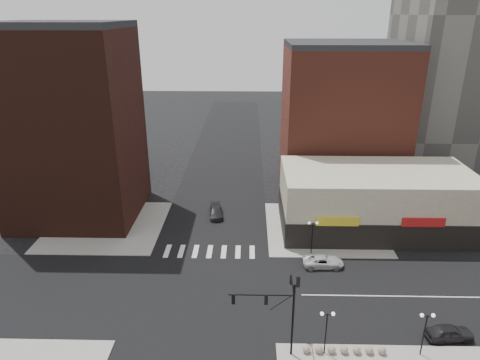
{
  "coord_description": "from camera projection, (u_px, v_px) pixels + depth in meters",
  "views": [
    {
      "loc": [
        4.58,
        -36.25,
        26.79
      ],
      "look_at": [
        3.65,
        3.85,
        11.0
      ],
      "focal_mm": 32.0,
      "sensor_mm": 36.0,
      "label": 1
    }
  ],
  "objects": [
    {
      "name": "ground",
      "position": [
        203.0,
        294.0,
        43.64
      ],
      "size": [
        240.0,
        240.0,
        0.0
      ],
      "primitive_type": "plane",
      "color": "black",
      "rests_on": "ground"
    },
    {
      "name": "road_ew",
      "position": [
        203.0,
        293.0,
        43.63
      ],
      "size": [
        200.0,
        14.0,
        0.02
      ],
      "primitive_type": "cube",
      "color": "black",
      "rests_on": "ground"
    },
    {
      "name": "sidewalk_nw",
      "position": [
        107.0,
        226.0,
        57.42
      ],
      "size": [
        15.0,
        15.0,
        0.12
      ],
      "primitive_type": "cube",
      "color": "gray",
      "rests_on": "ground"
    },
    {
      "name": "building_ne_row",
      "position": [
        374.0,
        205.0,
        55.93
      ],
      "size": [
        24.2,
        12.2,
        8.0
      ],
      "color": "beige",
      "rests_on": "ground"
    },
    {
      "name": "street_lamp_se_a",
      "position": [
        327.0,
        322.0,
        34.75
      ],
      "size": [
        1.22,
        0.32,
        4.16
      ],
      "color": "black",
      "rests_on": "sidewalk_se"
    },
    {
      "name": "white_suv",
      "position": [
        323.0,
        262.0,
        48.09
      ],
      "size": [
        4.6,
        2.27,
        1.26
      ],
      "primitive_type": "imported",
      "rotation": [
        0.0,
        0.0,
        1.61
      ],
      "color": "silver",
      "rests_on": "ground"
    },
    {
      "name": "building_ne_midrise",
      "position": [
        342.0,
        121.0,
        66.64
      ],
      "size": [
        18.0,
        15.0,
        22.0
      ],
      "primitive_type": "cube",
      "color": "brown",
      "rests_on": "ground"
    },
    {
      "name": "street_lamp_se_b",
      "position": [
        426.0,
        324.0,
        34.58
      ],
      "size": [
        1.22,
        0.32,
        4.16
      ],
      "color": "black",
      "rests_on": "sidewalk_se"
    },
    {
      "name": "building_nw_low",
      "position": [
        38.0,
        141.0,
        73.76
      ],
      "size": [
        20.0,
        18.0,
        12.0
      ],
      "primitive_type": "cube",
      "color": "#371911",
      "rests_on": "ground"
    },
    {
      "name": "road_ns",
      "position": [
        203.0,
        293.0,
        43.63
      ],
      "size": [
        14.0,
        200.0,
        0.02
      ],
      "primitive_type": "cube",
      "color": "black",
      "rests_on": "ground"
    },
    {
      "name": "dark_sedan_east",
      "position": [
        449.0,
        333.0,
        37.32
      ],
      "size": [
        4.24,
        2.05,
        1.4
      ],
      "primitive_type": "imported",
      "rotation": [
        0.0,
        0.0,
        1.67
      ],
      "color": "black",
      "rests_on": "ground"
    },
    {
      "name": "sidewalk_ne",
      "position": [
        323.0,
        228.0,
        56.79
      ],
      "size": [
        15.0,
        15.0,
        0.12
      ],
      "primitive_type": "cube",
      "color": "gray",
      "rests_on": "ground"
    },
    {
      "name": "street_lamp_ne",
      "position": [
        313.0,
        229.0,
        49.61
      ],
      "size": [
        1.22,
        0.32,
        4.16
      ],
      "color": "black",
      "rests_on": "sidewalk_ne"
    },
    {
      "name": "bollard_row",
      "position": [
        344.0,
        350.0,
        35.76
      ],
      "size": [
        6.96,
        0.66,
        0.66
      ],
      "color": "gray",
      "rests_on": "sidewalk_se"
    },
    {
      "name": "building_nw",
      "position": [
        72.0,
        128.0,
        56.68
      ],
      "size": [
        16.0,
        15.0,
        25.0
      ],
      "primitive_type": "cube",
      "color": "#371911",
      "rests_on": "ground"
    },
    {
      "name": "traffic_signal",
      "position": [
        281.0,
        303.0,
        34.38
      ],
      "size": [
        5.59,
        3.09,
        7.77
      ],
      "color": "black",
      "rests_on": "ground"
    },
    {
      "name": "dark_sedan_north",
      "position": [
        216.0,
        212.0,
        59.98
      ],
      "size": [
        2.35,
        4.64,
        1.29
      ],
      "primitive_type": "imported",
      "rotation": [
        0.0,
        0.0,
        0.12
      ],
      "color": "black",
      "rests_on": "ground"
    }
  ]
}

